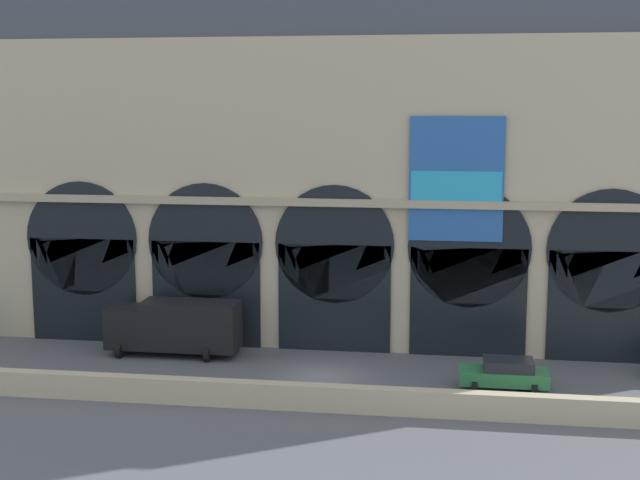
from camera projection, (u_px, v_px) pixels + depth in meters
name	position (u px, v px, depth m)	size (l,w,h in m)	color
ground_plane	(322.00, 376.00, 46.08)	(200.00, 200.00, 0.00)	#54565B
quay_parapet_wall	(306.00, 397.00, 41.00)	(90.00, 0.70, 1.23)	#BCAD8C
station_building	(341.00, 157.00, 51.68)	(47.01, 5.34, 22.85)	#BCAD8C
box_truck_midwest	(175.00, 326.00, 49.79)	(7.50, 2.91, 3.12)	black
car_mideast	(505.00, 373.00, 43.94)	(4.40, 2.22, 1.55)	#2D7A42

